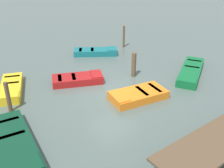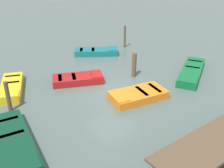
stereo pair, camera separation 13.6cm
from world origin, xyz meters
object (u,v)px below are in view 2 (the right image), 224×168
at_px(rowboat_dark_green, 12,143).
at_px(mooring_piling_far_right, 125,37).
at_px(rowboat_teal, 97,52).
at_px(rowboat_red, 78,79).
at_px(mooring_piling_far_left, 8,97).
at_px(mooring_piling_near_right, 134,65).
at_px(rowboat_yellow, 12,87).
at_px(rowboat_orange, 138,95).
at_px(rowboat_green, 191,72).

distance_m(rowboat_dark_green, mooring_piling_far_right, 12.90).
xyz_separation_m(rowboat_dark_green, rowboat_teal, (-8.83, -5.92, 0.00)).
distance_m(rowboat_red, rowboat_dark_green, 5.98).
height_order(rowboat_dark_green, mooring_piling_far_right, mooring_piling_far_right).
height_order(mooring_piling_far_left, mooring_piling_near_right, mooring_piling_far_left).
distance_m(rowboat_yellow, rowboat_teal, 7.08).
bearing_deg(rowboat_yellow, rowboat_teal, 128.94).
bearing_deg(rowboat_yellow, mooring_piling_far_right, 125.02).
bearing_deg(mooring_piling_near_right, rowboat_red, -27.15).
xyz_separation_m(rowboat_orange, rowboat_teal, (-2.51, -6.47, -0.00)).
distance_m(rowboat_red, rowboat_teal, 4.67).
xyz_separation_m(rowboat_yellow, rowboat_green, (-8.96, 5.21, -0.00)).
bearing_deg(rowboat_red, rowboat_green, -4.05).
xyz_separation_m(rowboat_red, mooring_piling_near_right, (-2.97, 1.52, 0.52)).
distance_m(rowboat_yellow, mooring_piling_far_right, 9.73).
distance_m(rowboat_orange, mooring_piling_near_right, 2.78).
bearing_deg(mooring_piling_near_right, mooring_piling_far_right, -128.17).
xyz_separation_m(rowboat_green, mooring_piling_near_right, (2.71, -2.20, 0.52)).
xyz_separation_m(rowboat_orange, mooring_piling_near_right, (-1.82, -2.04, 0.52)).
xyz_separation_m(mooring_piling_far_left, mooring_piling_near_right, (-7.11, 1.14, -0.02)).
distance_m(rowboat_teal, mooring_piling_far_right, 2.76).
bearing_deg(rowboat_orange, rowboat_green, -166.84).
relative_size(rowboat_teal, mooring_piling_near_right, 2.08).
bearing_deg(rowboat_yellow, rowboat_green, 87.24).
xyz_separation_m(rowboat_teal, mooring_piling_far_left, (7.80, 3.29, 0.54)).
xyz_separation_m(rowboat_orange, rowboat_dark_green, (6.32, -0.55, -0.00)).
distance_m(rowboat_red, mooring_piling_far_right, 6.95).
bearing_deg(mooring_piling_far_right, rowboat_yellow, 7.59).
relative_size(rowboat_red, rowboat_green, 0.72).
bearing_deg(mooring_piling_far_right, rowboat_dark_green, 26.69).
bearing_deg(rowboat_orange, mooring_piling_near_right, -116.48).
height_order(rowboat_teal, mooring_piling_far_right, mooring_piling_far_right).
bearing_deg(rowboat_teal, rowboat_orange, -72.34).
distance_m(rowboat_yellow, rowboat_green, 10.37).
distance_m(rowboat_orange, rowboat_dark_green, 6.34).
xyz_separation_m(rowboat_yellow, rowboat_orange, (-4.43, 5.05, 0.00)).
bearing_deg(rowboat_teal, mooring_piling_near_right, -60.02).
distance_m(rowboat_red, rowboat_yellow, 3.60).
bearing_deg(mooring_piling_far_right, rowboat_orange, 50.65).
relative_size(rowboat_teal, mooring_piling_far_right, 1.82).
bearing_deg(rowboat_orange, rowboat_teal, -96.00).
height_order(rowboat_yellow, mooring_piling_far_left, mooring_piling_far_left).
relative_size(rowboat_dark_green, rowboat_teal, 1.41).
relative_size(rowboat_yellow, rowboat_green, 0.77).
relative_size(rowboat_orange, mooring_piling_far_right, 1.87).
bearing_deg(rowboat_red, mooring_piling_far_left, -145.49).
bearing_deg(rowboat_orange, rowboat_dark_green, 10.28).
relative_size(rowboat_dark_green, rowboat_green, 1.01).
xyz_separation_m(rowboat_yellow, rowboat_teal, (-6.94, -1.41, 0.00)).
bearing_deg(mooring_piling_far_right, mooring_piling_near_right, 51.83).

